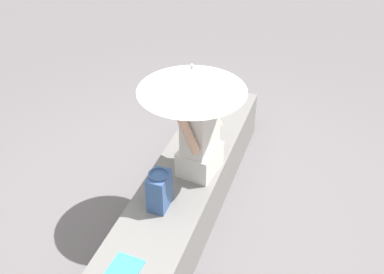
# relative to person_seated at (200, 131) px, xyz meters

# --- Properties ---
(ground_plane) EXTENTS (14.00, 14.00, 0.00)m
(ground_plane) POSITION_rel_person_seated_xyz_m (-0.09, 0.10, -0.86)
(ground_plane) COLOR #605B5E
(stone_bench) EXTENTS (2.91, 0.56, 0.47)m
(stone_bench) POSITION_rel_person_seated_xyz_m (-0.09, 0.10, -0.62)
(stone_bench) COLOR slate
(stone_bench) RESTS_ON ground
(person_seated) EXTENTS (0.49, 0.32, 0.90)m
(person_seated) POSITION_rel_person_seated_xyz_m (0.00, 0.00, 0.00)
(person_seated) COLOR beige
(person_seated) RESTS_ON stone_bench
(parasol) EXTENTS (0.81, 0.81, 0.99)m
(parasol) POSITION_rel_person_seated_xyz_m (-0.06, 0.04, 0.48)
(parasol) COLOR #B7B7BC
(parasol) RESTS_ON stone_bench
(handbag_black) EXTENTS (0.20, 0.15, 0.32)m
(handbag_black) POSITION_rel_person_seated_xyz_m (-0.50, 0.14, -0.23)
(handbag_black) COLOR #335184
(handbag_black) RESTS_ON stone_bench
(magazine) EXTENTS (0.29, 0.21, 0.01)m
(magazine) POSITION_rel_person_seated_xyz_m (-1.16, 0.14, -0.38)
(magazine) COLOR #339ED1
(magazine) RESTS_ON stone_bench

